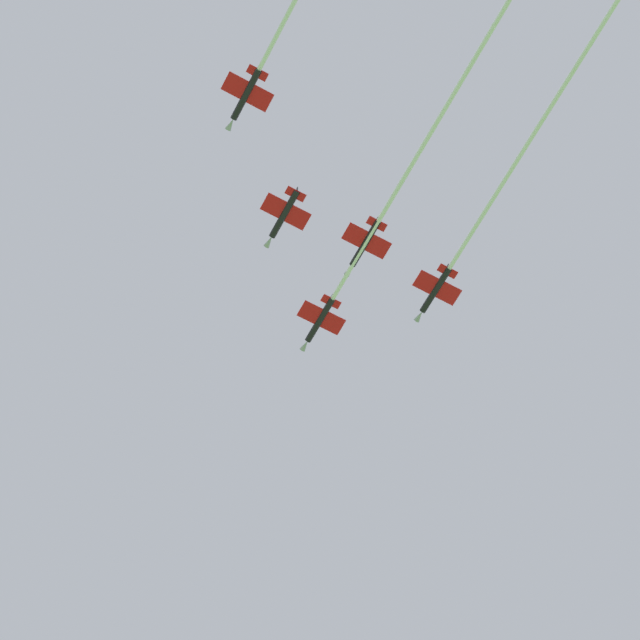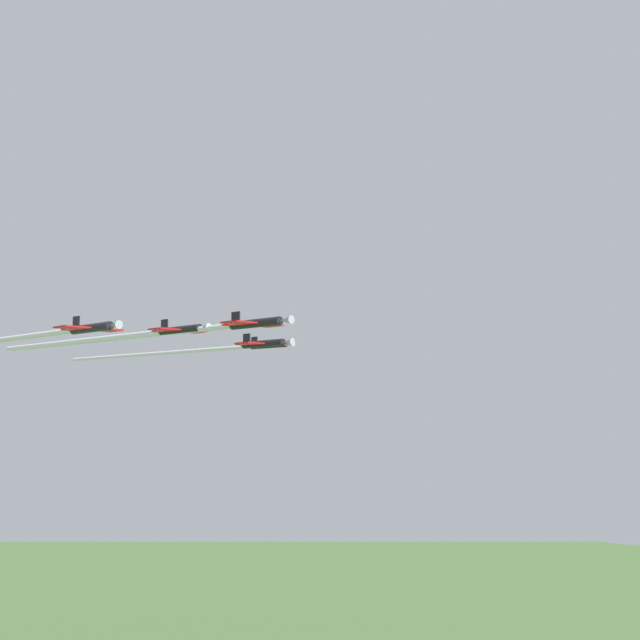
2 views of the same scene
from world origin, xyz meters
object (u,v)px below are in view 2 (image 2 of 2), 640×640
(jet_lead, at_px, (144,335))
(jet_port_outer, at_px, (110,338))
(jet_starboard_outer, at_px, (184,352))
(jet_port_inner, at_px, (264,344))
(jet_starboard_inner, at_px, (18,338))

(jet_lead, relative_size, jet_port_outer, 1.22)
(jet_lead, height_order, jet_starboard_outer, jet_starboard_outer)
(jet_port_inner, height_order, jet_starboard_inner, jet_starboard_inner)
(jet_lead, bearing_deg, jet_port_inner, 143.57)
(jet_port_inner, bearing_deg, jet_starboard_outer, -109.62)
(jet_port_inner, distance_m, jet_starboard_outer, 47.71)
(jet_port_outer, relative_size, jet_starboard_outer, 0.80)
(jet_port_inner, xyz_separation_m, jet_port_outer, (25.41, 10.88, 1.35))
(jet_starboard_inner, xyz_separation_m, jet_port_outer, (-4.20, -15.47, 0.95))
(jet_lead, relative_size, jet_starboard_inner, 1.13)
(jet_port_inner, relative_size, jet_starboard_inner, 0.17)
(jet_starboard_inner, bearing_deg, jet_port_inner, 143.89)
(jet_lead, relative_size, jet_port_inner, 6.62)
(jet_starboard_inner, bearing_deg, jet_starboard_outer, -155.83)
(jet_lead, distance_m, jet_port_outer, 10.71)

